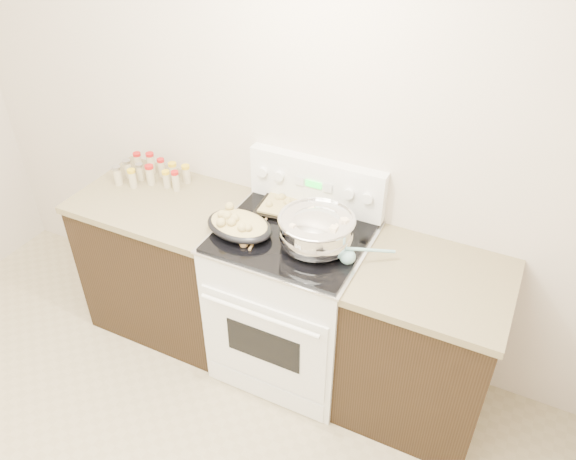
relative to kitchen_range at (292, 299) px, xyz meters
The scene contains 9 objects.
counter_left 0.83m from the kitchen_range, behind, with size 0.93×0.67×0.92m.
counter_right 0.73m from the kitchen_range, ahead, with size 0.73×0.67×0.92m.
kitchen_range is the anchor object (origin of this frame).
mixing_bowl 0.56m from the kitchen_range, 16.58° to the right, with size 0.40×0.40×0.22m.
roasting_pan 0.57m from the kitchen_range, 155.63° to the right, with size 0.40×0.30×0.11m.
baking_sheet 0.52m from the kitchen_range, 105.40° to the left, with size 0.47×0.35×0.06m.
wooden_spoon 0.52m from the kitchen_range, 136.16° to the right, with size 0.07×0.27×0.04m.
blue_ladle 0.60m from the kitchen_range, 13.48° to the right, with size 0.23×0.18×0.10m.
spice_jars 1.11m from the kitchen_range, behind, with size 0.40×0.24×0.13m.
Camera 1 is at (1.34, -0.65, 2.63)m, focal length 35.00 mm.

